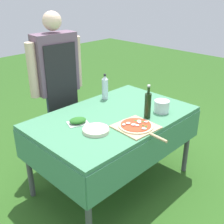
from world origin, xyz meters
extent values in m
plane|color=#2D5B1E|center=(0.00, 0.00, 0.00)|extent=(12.00, 12.00, 0.00)
cube|color=#478960|center=(0.00, 0.00, 0.74)|extent=(1.49, 0.95, 0.04)
cube|color=#478960|center=(0.00, -0.48, 0.58)|extent=(1.49, 0.01, 0.28)
cube|color=#478960|center=(0.00, 0.48, 0.58)|extent=(1.49, 0.01, 0.28)
cube|color=#478960|center=(-0.75, 0.00, 0.58)|extent=(0.01, 0.95, 0.28)
cube|color=#478960|center=(0.75, 0.00, 0.58)|extent=(0.01, 0.95, 0.28)
cylinder|color=#4C4C51|center=(-0.69, -0.42, 0.36)|extent=(0.05, 0.05, 0.72)
cylinder|color=#4C4C51|center=(0.69, -0.42, 0.36)|extent=(0.05, 0.05, 0.72)
cylinder|color=#4C4C51|center=(-0.69, 0.42, 0.36)|extent=(0.05, 0.05, 0.72)
cylinder|color=#4C4C51|center=(0.69, 0.42, 0.36)|extent=(0.05, 0.05, 0.72)
cylinder|color=#333D56|center=(0.01, 0.75, 0.41)|extent=(0.12, 0.12, 0.82)
cylinder|color=#333D56|center=(-0.15, 0.76, 0.41)|extent=(0.12, 0.12, 0.82)
cube|color=#6B5166|center=(-0.07, 0.76, 1.12)|extent=(0.46, 0.22, 0.61)
cube|color=#232326|center=(-0.08, 0.66, 0.89)|extent=(0.35, 0.04, 0.89)
cylinder|color=beige|center=(0.19, 0.74, 1.10)|extent=(0.10, 0.10, 0.55)
cylinder|color=beige|center=(-0.33, 0.78, 1.10)|extent=(0.10, 0.10, 0.55)
sphere|color=beige|center=(-0.07, 0.76, 1.54)|extent=(0.19, 0.19, 0.19)
cube|color=#D1B27F|center=(-0.04, -0.30, 0.77)|extent=(0.34, 0.34, 0.01)
cylinder|color=#D1B27F|center=(-0.05, -0.55, 0.77)|extent=(0.04, 0.17, 0.02)
cylinder|color=beige|center=(-0.04, -0.30, 0.78)|extent=(0.29, 0.29, 0.01)
cylinder|color=#D14223|center=(-0.04, -0.30, 0.79)|extent=(0.26, 0.26, 0.00)
ellipsoid|color=white|center=(-0.05, -0.33, 0.79)|extent=(0.03, 0.04, 0.01)
ellipsoid|color=white|center=(-0.12, -0.24, 0.80)|extent=(0.04, 0.04, 0.01)
ellipsoid|color=white|center=(0.05, -0.34, 0.79)|extent=(0.05, 0.05, 0.01)
ellipsoid|color=white|center=(-0.06, -0.41, 0.79)|extent=(0.05, 0.05, 0.01)
ellipsoid|color=white|center=(0.00, -0.31, 0.80)|extent=(0.04, 0.03, 0.01)
ellipsoid|color=white|center=(-0.06, -0.30, 0.80)|extent=(0.05, 0.05, 0.01)
ellipsoid|color=white|center=(-0.08, -0.25, 0.80)|extent=(0.05, 0.05, 0.01)
ellipsoid|color=white|center=(0.02, -0.29, 0.80)|extent=(0.05, 0.04, 0.02)
ellipsoid|color=#286B23|center=(0.01, -0.25, 0.79)|extent=(0.03, 0.03, 0.00)
ellipsoid|color=#286B23|center=(-0.01, -0.36, 0.79)|extent=(0.03, 0.02, 0.00)
ellipsoid|color=#286B23|center=(-0.01, -0.39, 0.79)|extent=(0.04, 0.03, 0.00)
ellipsoid|color=#286B23|center=(0.02, -0.26, 0.79)|extent=(0.04, 0.02, 0.00)
ellipsoid|color=#286B23|center=(0.05, -0.32, 0.79)|extent=(0.04, 0.04, 0.00)
cylinder|color=black|center=(0.18, -0.25, 0.88)|extent=(0.06, 0.06, 0.23)
cylinder|color=black|center=(0.18, -0.25, 1.02)|extent=(0.02, 0.02, 0.06)
cylinder|color=silver|center=(0.18, -0.25, 1.06)|extent=(0.03, 0.03, 0.02)
cylinder|color=silver|center=(0.24, 0.36, 0.87)|extent=(0.07, 0.07, 0.21)
cone|color=silver|center=(0.24, 0.36, 0.99)|extent=(0.07, 0.07, 0.04)
cylinder|color=#232326|center=(0.24, 0.36, 1.02)|extent=(0.03, 0.03, 0.02)
cube|color=silver|center=(-0.33, 0.11, 0.76)|extent=(0.21, 0.18, 0.01)
ellipsoid|color=#286B23|center=(-0.33, 0.11, 0.79)|extent=(0.18, 0.16, 0.05)
cylinder|color=silver|center=(0.38, -0.27, 0.82)|extent=(0.14, 0.14, 0.11)
cylinder|color=beige|center=(-0.32, -0.12, 0.76)|extent=(0.22, 0.22, 0.00)
cylinder|color=beige|center=(-0.32, -0.12, 0.77)|extent=(0.22, 0.22, 0.00)
cylinder|color=beige|center=(-0.32, -0.12, 0.77)|extent=(0.22, 0.22, 0.00)
cylinder|color=beige|center=(-0.32, -0.12, 0.78)|extent=(0.22, 0.22, 0.00)
cylinder|color=beige|center=(-0.32, -0.12, 0.78)|extent=(0.22, 0.22, 0.00)
cylinder|color=beige|center=(-0.32, -0.12, 0.79)|extent=(0.22, 0.22, 0.00)
camera|label=1|loc=(-1.68, -1.63, 1.87)|focal=45.00mm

